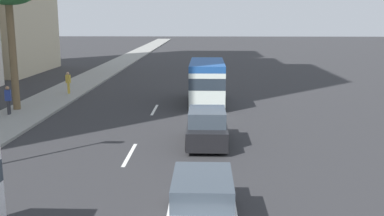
# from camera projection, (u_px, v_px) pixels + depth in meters

# --- Properties ---
(ground_plane) EXTENTS (198.00, 198.00, 0.00)m
(ground_plane) POSITION_uv_depth(u_px,v_px,m) (167.00, 87.00, 37.26)
(ground_plane) COLOR #2D2D30
(sidewalk_right) EXTENTS (162.00, 3.43, 0.15)m
(sidewalk_right) POSITION_uv_depth(u_px,v_px,m) (77.00, 86.00, 37.48)
(sidewalk_right) COLOR gray
(sidewalk_right) RESTS_ON ground_plane
(lane_stripe_mid) EXTENTS (3.20, 0.16, 0.01)m
(lane_stripe_mid) POSITION_uv_depth(u_px,v_px,m) (130.00, 155.00, 18.96)
(lane_stripe_mid) COLOR silver
(lane_stripe_mid) RESTS_ON ground_plane
(lane_stripe_far) EXTENTS (3.20, 0.16, 0.01)m
(lane_stripe_far) POSITION_uv_depth(u_px,v_px,m) (155.00, 110.00, 28.10)
(lane_stripe_far) COLOR silver
(lane_stripe_far) RESTS_ON ground_plane
(minibus_lead) EXTENTS (6.37, 2.39, 2.84)m
(minibus_lead) POSITION_uv_depth(u_px,v_px,m) (207.00, 80.00, 29.99)
(minibus_lead) COLOR silver
(minibus_lead) RESTS_ON ground_plane
(car_second) EXTENTS (4.11, 1.87, 1.67)m
(car_second) POSITION_uv_depth(u_px,v_px,m) (207.00, 128.00, 20.37)
(car_second) COLOR black
(car_second) RESTS_ON ground_plane
(car_third) EXTENTS (4.38, 1.84, 1.53)m
(car_third) POSITION_uv_depth(u_px,v_px,m) (202.00, 201.00, 12.36)
(car_third) COLOR white
(car_third) RESTS_ON ground_plane
(pedestrian_mid_block) EXTENTS (0.30, 0.35, 1.67)m
(pedestrian_mid_block) POSITION_uv_depth(u_px,v_px,m) (8.00, 99.00, 25.96)
(pedestrian_mid_block) COLOR #333338
(pedestrian_mid_block) RESTS_ON sidewalk_right
(pedestrian_by_tree) EXTENTS (0.32, 0.38, 1.61)m
(pedestrian_by_tree) POSITION_uv_depth(u_px,v_px,m) (68.00, 82.00, 33.09)
(pedestrian_by_tree) COLOR gold
(pedestrian_by_tree) RESTS_ON sidewalk_right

